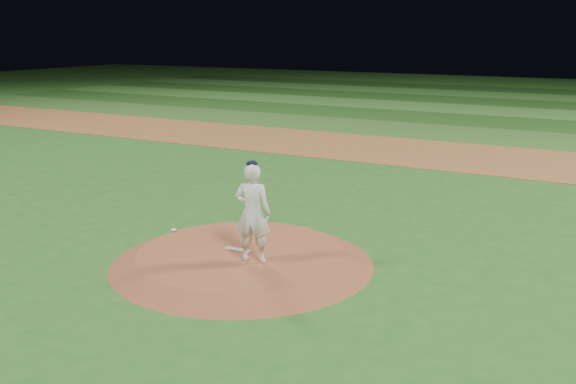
{
  "coord_description": "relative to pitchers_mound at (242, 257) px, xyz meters",
  "views": [
    {
      "loc": [
        6.94,
        -10.7,
        4.76
      ],
      "look_at": [
        0.0,
        2.0,
        1.1
      ],
      "focal_mm": 40.0,
      "sensor_mm": 36.0,
      "label": 1
    }
  ],
  "objects": [
    {
      "name": "pitchers_mound",
      "position": [
        0.0,
        0.0,
        0.0
      ],
      "size": [
        5.5,
        5.5,
        0.25
      ],
      "primitive_type": "cone",
      "color": "brown",
      "rests_on": "ground"
    },
    {
      "name": "pitching_rubber",
      "position": [
        -0.13,
        0.03,
        0.14
      ],
      "size": [
        0.59,
        0.15,
        0.03
      ],
      "primitive_type": "cube",
      "rotation": [
        0.0,
        0.0,
        -0.0
      ],
      "color": "silver",
      "rests_on": "pitchers_mound"
    },
    {
      "name": "outfield_stripe_5",
      "position": [
        0.0,
        44.5,
        -0.12
      ],
      "size": [
        70.0,
        5.0,
        0.02
      ],
      "primitive_type": "cube",
      "color": "#1B4516",
      "rests_on": "ground"
    },
    {
      "name": "outfield_stripe_0",
      "position": [
        0.0,
        19.5,
        -0.12
      ],
      "size": [
        70.0,
        5.0,
        0.02
      ],
      "primitive_type": "cube",
      "color": "#336625",
      "rests_on": "ground"
    },
    {
      "name": "outfield_stripe_1",
      "position": [
        0.0,
        24.5,
        -0.12
      ],
      "size": [
        70.0,
        5.0,
        0.02
      ],
      "primitive_type": "cube",
      "color": "#204E19",
      "rests_on": "ground"
    },
    {
      "name": "outfield_stripe_4",
      "position": [
        0.0,
        39.5,
        -0.12
      ],
      "size": [
        70.0,
        5.0,
        0.02
      ],
      "primitive_type": "cube",
      "color": "#327129",
      "rests_on": "ground"
    },
    {
      "name": "rosin_bag",
      "position": [
        -2.15,
        0.43,
        0.16
      ],
      "size": [
        0.13,
        0.13,
        0.07
      ],
      "primitive_type": "ellipsoid",
      "color": "white",
      "rests_on": "pitchers_mound"
    },
    {
      "name": "pitcher_on_mound",
      "position": [
        0.49,
        -0.36,
        1.14
      ],
      "size": [
        0.83,
        0.65,
        2.07
      ],
      "color": "white",
      "rests_on": "pitchers_mound"
    },
    {
      "name": "outfield_stripe_2",
      "position": [
        0.0,
        29.5,
        -0.12
      ],
      "size": [
        70.0,
        5.0,
        0.02
      ],
      "primitive_type": "cube",
      "color": "#39782B",
      "rests_on": "ground"
    },
    {
      "name": "ground",
      "position": [
        0.0,
        0.0,
        -0.12
      ],
      "size": [
        120.0,
        120.0,
        0.0
      ],
      "primitive_type": "plane",
      "color": "#275F1F",
      "rests_on": "ground"
    },
    {
      "name": "infield_dirt_band",
      "position": [
        0.0,
        14.0,
        -0.12
      ],
      "size": [
        70.0,
        6.0,
        0.02
      ],
      "primitive_type": "cube",
      "color": "#985B2F",
      "rests_on": "ground"
    },
    {
      "name": "outfield_stripe_3",
      "position": [
        0.0,
        34.5,
        -0.12
      ],
      "size": [
        70.0,
        5.0,
        0.02
      ],
      "primitive_type": "cube",
      "color": "#1F4D18",
      "rests_on": "ground"
    }
  ]
}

